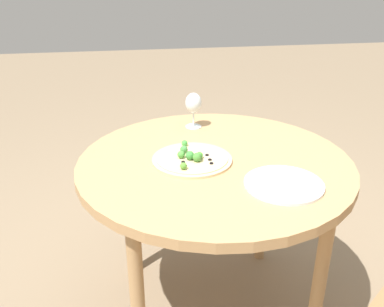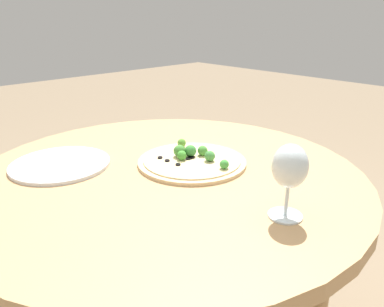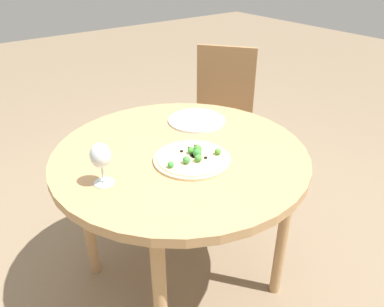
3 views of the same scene
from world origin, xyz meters
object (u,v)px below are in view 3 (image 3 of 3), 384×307
Objects in this scene: pizza at (192,158)px; plate_near at (197,120)px; wine_glass at (101,157)px; chair at (221,119)px.

pizza reaches higher than plate_near.
wine_glass reaches higher than pizza.
pizza is 0.37m from wine_glass.
chair is 3.08× the size of pizza.
plate_near is (-0.50, -0.37, 0.26)m from chair.
chair is at bearing 28.66° from wine_glass.
plate_near is at bearing -90.71° from chair.
chair reaches higher than wine_glass.
pizza is at bearing -130.39° from plate_near.
chair is 1.02m from pizza.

